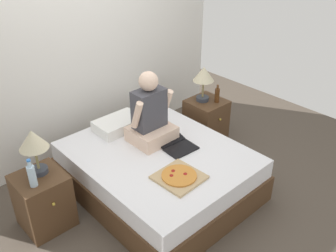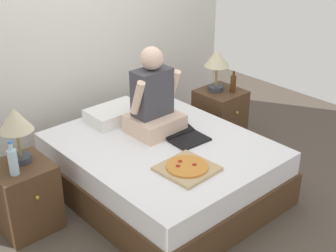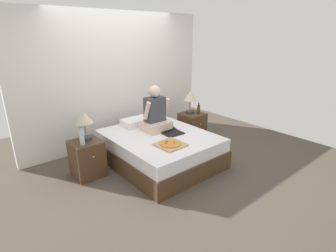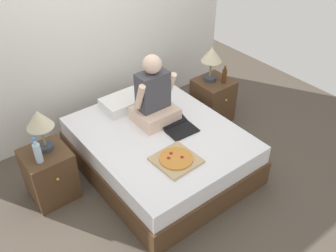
{
  "view_description": "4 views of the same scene",
  "coord_description": "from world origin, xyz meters",
  "px_view_note": "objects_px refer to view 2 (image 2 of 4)",
  "views": [
    {
      "loc": [
        -2.09,
        -2.42,
        2.67
      ],
      "look_at": [
        0.07,
        -0.07,
        0.81
      ],
      "focal_mm": 40.0,
      "sensor_mm": 36.0,
      "label": 1
    },
    {
      "loc": [
        -2.33,
        -2.68,
        2.42
      ],
      "look_at": [
        -0.03,
        -0.11,
        0.71
      ],
      "focal_mm": 50.0,
      "sensor_mm": 36.0,
      "label": 2
    },
    {
      "loc": [
        -2.51,
        -3.22,
        2.1
      ],
      "look_at": [
        0.11,
        -0.09,
        0.65
      ],
      "focal_mm": 28.0,
      "sensor_mm": 36.0,
      "label": 3
    },
    {
      "loc": [
        -1.88,
        -2.55,
        2.95
      ],
      "look_at": [
        -0.04,
        -0.19,
        0.71
      ],
      "focal_mm": 40.0,
      "sensor_mm": 36.0,
      "label": 4
    }
  ],
  "objects_px": {
    "lamp_on_right_nightstand": "(217,61)",
    "nightstand_right": "(220,115)",
    "person_seated": "(153,101)",
    "laptop": "(185,136)",
    "water_bottle": "(13,161)",
    "lamp_on_left_nightstand": "(16,123)",
    "bed": "(162,168)",
    "nightstand_left": "(25,197)",
    "pizza_box": "(187,168)",
    "beer_bottle": "(233,83)"
  },
  "relations": [
    {
      "from": "bed",
      "to": "water_bottle",
      "type": "xyz_separation_m",
      "value": [
        -1.21,
        0.27,
        0.43
      ]
    },
    {
      "from": "water_bottle",
      "to": "laptop",
      "type": "relative_size",
      "value": 0.64
    },
    {
      "from": "lamp_on_left_nightstand",
      "to": "bed",
      "type": "bearing_deg",
      "value": -20.34
    },
    {
      "from": "lamp_on_left_nightstand",
      "to": "lamp_on_right_nightstand",
      "type": "relative_size",
      "value": 1.0
    },
    {
      "from": "lamp_on_left_nightstand",
      "to": "person_seated",
      "type": "height_order",
      "value": "person_seated"
    },
    {
      "from": "laptop",
      "to": "pizza_box",
      "type": "distance_m",
      "value": 0.53
    },
    {
      "from": "water_bottle",
      "to": "pizza_box",
      "type": "bearing_deg",
      "value": -34.52
    },
    {
      "from": "person_seated",
      "to": "laptop",
      "type": "relative_size",
      "value": 1.81
    },
    {
      "from": "lamp_on_left_nightstand",
      "to": "laptop",
      "type": "height_order",
      "value": "lamp_on_left_nightstand"
    },
    {
      "from": "person_seated",
      "to": "pizza_box",
      "type": "relative_size",
      "value": 1.86
    },
    {
      "from": "lamp_on_right_nightstand",
      "to": "laptop",
      "type": "height_order",
      "value": "lamp_on_right_nightstand"
    },
    {
      "from": "nightstand_right",
      "to": "beer_bottle",
      "type": "xyz_separation_m",
      "value": [
        0.07,
        -0.1,
        0.38
      ]
    },
    {
      "from": "laptop",
      "to": "pizza_box",
      "type": "xyz_separation_m",
      "value": [
        -0.35,
        -0.39,
        -0.0
      ]
    },
    {
      "from": "beer_bottle",
      "to": "lamp_on_right_nightstand",
      "type": "bearing_deg",
      "value": 123.69
    },
    {
      "from": "lamp_on_right_nightstand",
      "to": "nightstand_right",
      "type": "bearing_deg",
      "value": -59.07
    },
    {
      "from": "nightstand_left",
      "to": "pizza_box",
      "type": "relative_size",
      "value": 1.36
    },
    {
      "from": "person_seated",
      "to": "laptop",
      "type": "bearing_deg",
      "value": -70.26
    },
    {
      "from": "beer_bottle",
      "to": "pizza_box",
      "type": "bearing_deg",
      "value": -152.0
    },
    {
      "from": "lamp_on_left_nightstand",
      "to": "beer_bottle",
      "type": "height_order",
      "value": "lamp_on_left_nightstand"
    },
    {
      "from": "water_bottle",
      "to": "beer_bottle",
      "type": "xyz_separation_m",
      "value": [
        2.42,
        -0.01,
        -0.02
      ]
    },
    {
      "from": "laptop",
      "to": "bed",
      "type": "bearing_deg",
      "value": 160.7
    },
    {
      "from": "nightstand_left",
      "to": "nightstand_right",
      "type": "relative_size",
      "value": 1.0
    },
    {
      "from": "nightstand_left",
      "to": "lamp_on_right_nightstand",
      "type": "distance_m",
      "value": 2.32
    },
    {
      "from": "bed",
      "to": "water_bottle",
      "type": "height_order",
      "value": "water_bottle"
    },
    {
      "from": "lamp_on_left_nightstand",
      "to": "lamp_on_right_nightstand",
      "type": "xyz_separation_m",
      "value": [
        2.2,
        0.0,
        0.0
      ]
    },
    {
      "from": "lamp_on_left_nightstand",
      "to": "nightstand_left",
      "type": "bearing_deg",
      "value": -128.63
    },
    {
      "from": "beer_bottle",
      "to": "person_seated",
      "type": "bearing_deg",
      "value": -178.42
    },
    {
      "from": "laptop",
      "to": "pizza_box",
      "type": "bearing_deg",
      "value": -131.71
    },
    {
      "from": "bed",
      "to": "pizza_box",
      "type": "bearing_deg",
      "value": -108.05
    },
    {
      "from": "lamp_on_left_nightstand",
      "to": "water_bottle",
      "type": "relative_size",
      "value": 1.63
    },
    {
      "from": "lamp_on_left_nightstand",
      "to": "nightstand_right",
      "type": "relative_size",
      "value": 0.79
    },
    {
      "from": "nightstand_right",
      "to": "lamp_on_left_nightstand",
      "type": "bearing_deg",
      "value": 178.71
    },
    {
      "from": "nightstand_left",
      "to": "pizza_box",
      "type": "xyz_separation_m",
      "value": [
        0.98,
        -0.82,
        0.24
      ]
    },
    {
      "from": "water_bottle",
      "to": "lamp_on_right_nightstand",
      "type": "relative_size",
      "value": 0.61
    },
    {
      "from": "nightstand_right",
      "to": "lamp_on_right_nightstand",
      "type": "distance_m",
      "value": 0.61
    },
    {
      "from": "water_bottle",
      "to": "laptop",
      "type": "xyz_separation_m",
      "value": [
        1.41,
        -0.34,
        -0.16
      ]
    },
    {
      "from": "nightstand_left",
      "to": "water_bottle",
      "type": "bearing_deg",
      "value": -131.65
    },
    {
      "from": "bed",
      "to": "beer_bottle",
      "type": "xyz_separation_m",
      "value": [
        1.2,
        0.26,
        0.42
      ]
    },
    {
      "from": "nightstand_left",
      "to": "lamp_on_left_nightstand",
      "type": "distance_m",
      "value": 0.61
    },
    {
      "from": "beer_bottle",
      "to": "pizza_box",
      "type": "relative_size",
      "value": 0.55
    },
    {
      "from": "bed",
      "to": "person_seated",
      "type": "relative_size",
      "value": 2.38
    },
    {
      "from": "lamp_on_left_nightstand",
      "to": "beer_bottle",
      "type": "relative_size",
      "value": 1.96
    },
    {
      "from": "lamp_on_right_nightstand",
      "to": "laptop",
      "type": "bearing_deg",
      "value": -152.23
    },
    {
      "from": "nightstand_left",
      "to": "laptop",
      "type": "relative_size",
      "value": 1.32
    },
    {
      "from": "bed",
      "to": "nightstand_right",
      "type": "relative_size",
      "value": 3.26
    },
    {
      "from": "lamp_on_right_nightstand",
      "to": "laptop",
      "type": "distance_m",
      "value": 1.09
    },
    {
      "from": "pizza_box",
      "to": "lamp_on_left_nightstand",
      "type": "bearing_deg",
      "value": 137.27
    },
    {
      "from": "nightstand_left",
      "to": "beer_bottle",
      "type": "relative_size",
      "value": 2.47
    },
    {
      "from": "water_bottle",
      "to": "laptop",
      "type": "distance_m",
      "value": 1.46
    },
    {
      "from": "person_seated",
      "to": "nightstand_right",
      "type": "bearing_deg",
      "value": 7.16
    }
  ]
}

